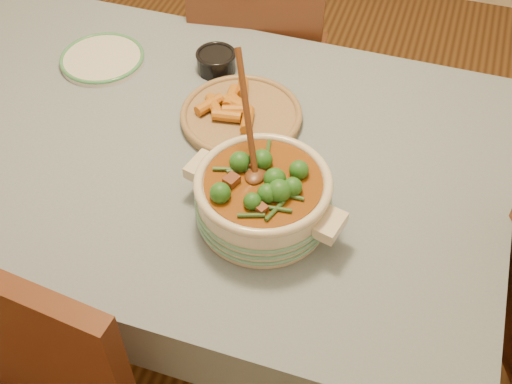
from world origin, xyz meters
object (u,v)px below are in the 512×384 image
at_px(condiment_bowl, 216,60).
at_px(dining_table, 185,165).
at_px(white_plate, 102,59).
at_px(chair_far, 260,64).
at_px(stew_casserole, 263,194).
at_px(fried_plate, 241,114).

bearing_deg(condiment_bowl, dining_table, -86.47).
distance_m(dining_table, white_plate, 0.44).
bearing_deg(white_plate, chair_far, 50.53).
height_order(condiment_bowl, chair_far, chair_far).
bearing_deg(chair_far, dining_table, 81.62).
relative_size(dining_table, stew_casserole, 4.23).
bearing_deg(stew_casserole, dining_table, 147.47).
relative_size(white_plate, chair_far, 0.33).
height_order(fried_plate, chair_far, chair_far).
bearing_deg(white_plate, stew_casserole, -33.54).
distance_m(dining_table, fried_plate, 0.21).
relative_size(dining_table, chair_far, 1.81).
relative_size(dining_table, fried_plate, 4.41).
bearing_deg(chair_far, white_plate, 42.06).
height_order(white_plate, chair_far, chair_far).
height_order(stew_casserole, fried_plate, stew_casserole).
distance_m(white_plate, chair_far, 0.61).
height_order(stew_casserole, white_plate, stew_casserole).
bearing_deg(dining_table, stew_casserole, -32.53).
relative_size(white_plate, condiment_bowl, 2.40).
relative_size(condiment_bowl, fried_plate, 0.34).
distance_m(stew_casserole, chair_far, 0.95).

